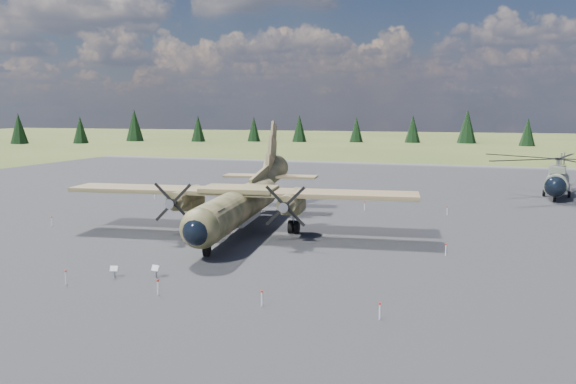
% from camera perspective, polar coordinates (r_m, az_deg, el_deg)
% --- Properties ---
extents(ground, '(500.00, 500.00, 0.00)m').
position_cam_1_polar(ground, '(44.16, -6.28, -4.79)').
color(ground, brown).
rests_on(ground, ground).
extents(apron, '(120.00, 120.00, 0.04)m').
position_cam_1_polar(apron, '(53.24, -1.88, -2.52)').
color(apron, '#58585C').
rests_on(apron, ground).
extents(transport_plane, '(28.84, 26.05, 9.49)m').
position_cam_1_polar(transport_plane, '(46.95, -4.63, -0.60)').
color(transport_plane, '#3C4023').
rests_on(transport_plane, ground).
extents(helicopter_near, '(21.42, 23.10, 4.71)m').
position_cam_1_polar(helicopter_near, '(71.14, 25.72, 2.09)').
color(helicopter_near, gray).
rests_on(helicopter_near, ground).
extents(info_placard_left, '(0.49, 0.30, 0.72)m').
position_cam_1_polar(info_placard_left, '(35.42, -17.26, -7.55)').
color(info_placard_left, gray).
rests_on(info_placard_left, ground).
extents(info_placard_right, '(0.53, 0.30, 0.79)m').
position_cam_1_polar(info_placard_right, '(34.66, -13.30, -7.66)').
color(info_placard_right, gray).
rests_on(info_placard_right, ground).
extents(barrier_fence, '(33.12, 29.62, 0.85)m').
position_cam_1_polar(barrier_fence, '(44.17, -6.88, -4.12)').
color(barrier_fence, white).
rests_on(barrier_fence, ground).
extents(treeline, '(314.04, 306.20, 10.88)m').
position_cam_1_polar(treeline, '(39.63, -0.96, 0.84)').
color(treeline, black).
rests_on(treeline, ground).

